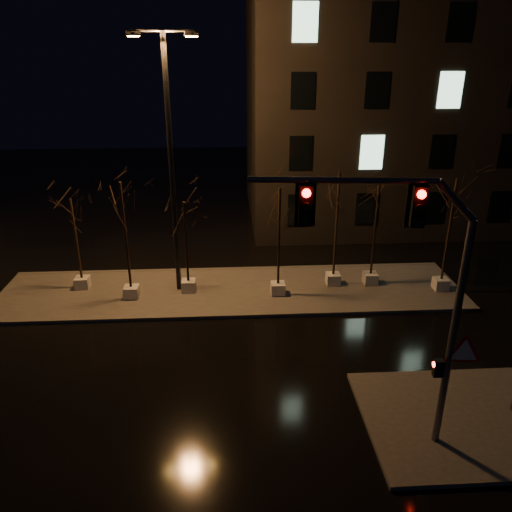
{
  "coord_description": "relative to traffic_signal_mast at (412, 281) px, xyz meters",
  "views": [
    {
      "loc": [
        -0.12,
        -15.57,
        10.78
      ],
      "look_at": [
        1.02,
        3.72,
        2.8
      ],
      "focal_mm": 35.0,
      "sensor_mm": 36.0,
      "label": 1
    }
  ],
  "objects": [
    {
      "name": "tree_3",
      "position": [
        -2.43,
        9.63,
        -1.17
      ],
      "size": [
        1.8,
        1.8,
        5.25
      ],
      "color": "silver",
      "rests_on": "median"
    },
    {
      "name": "tree_5",
      "position": [
        2.21,
        10.48,
        -0.96
      ],
      "size": [
        1.8,
        1.8,
        5.52
      ],
      "color": "silver",
      "rests_on": "median"
    },
    {
      "name": "building",
      "position": [
        9.42,
        22.22,
        2.2
      ],
      "size": [
        25.0,
        12.0,
        15.0
      ],
      "primitive_type": "cube",
      "color": "black",
      "rests_on": "ground"
    },
    {
      "name": "ground",
      "position": [
        -4.58,
        4.22,
        -5.3
      ],
      "size": [
        90.0,
        90.0,
        0.0
      ],
      "primitive_type": "plane",
      "color": "black",
      "rests_on": "ground"
    },
    {
      "name": "tree_6",
      "position": [
        5.42,
        9.68,
        -0.92
      ],
      "size": [
        1.8,
        1.8,
        5.57
      ],
      "color": "silver",
      "rests_on": "median"
    },
    {
      "name": "tree_0",
      "position": [
        -11.78,
        10.82,
        -1.68
      ],
      "size": [
        1.8,
        1.8,
        4.57
      ],
      "color": "silver",
      "rests_on": "median"
    },
    {
      "name": "median",
      "position": [
        -4.58,
        10.22,
        -5.22
      ],
      "size": [
        22.0,
        5.0,
        0.15
      ],
      "primitive_type": "cube",
      "color": "#494641",
      "rests_on": "ground"
    },
    {
      "name": "tree_2",
      "position": [
        -6.65,
        10.2,
        -1.72
      ],
      "size": [
        1.8,
        1.8,
        4.52
      ],
      "color": "silver",
      "rests_on": "median"
    },
    {
      "name": "sidewalk_corner",
      "position": [
        2.92,
        0.72,
        -5.22
      ],
      "size": [
        7.0,
        5.0,
        0.15
      ],
      "primitive_type": "cube",
      "color": "#494641",
      "rests_on": "ground"
    },
    {
      "name": "tree_1",
      "position": [
        -9.25,
        9.68,
        -0.89
      ],
      "size": [
        1.8,
        1.8,
        5.62
      ],
      "color": "silver",
      "rests_on": "median"
    },
    {
      "name": "streetlight_main",
      "position": [
        -7.12,
        10.46,
        1.44
      ],
      "size": [
        2.86,
        0.76,
        11.42
      ],
      "rotation": [
        0.0,
        0.0,
        0.16
      ],
      "color": "black",
      "rests_on": "median"
    },
    {
      "name": "tree_4",
      "position": [
        0.37,
        10.53,
        -0.79
      ],
      "size": [
        1.8,
        1.8,
        5.75
      ],
      "color": "silver",
      "rests_on": "median"
    },
    {
      "name": "traffic_signal_mast",
      "position": [
        0.0,
        0.0,
        0.0
      ],
      "size": [
        6.39,
        0.79,
        7.84
      ],
      "rotation": [
        0.0,
        0.0,
        -0.1
      ],
      "color": "#595C61",
      "rests_on": "sidewalk_corner"
    }
  ]
}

